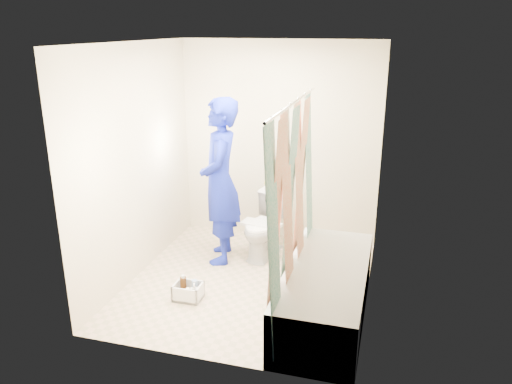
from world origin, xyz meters
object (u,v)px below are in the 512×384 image
(plumber, at_px, (220,182))
(cleaning_caddy, at_px, (189,292))
(toilet, at_px, (266,226))
(bathtub, at_px, (326,291))

(plumber, relative_size, cleaning_caddy, 6.80)
(toilet, xyz_separation_m, cleaning_caddy, (-0.47, -1.17, -0.29))
(toilet, xyz_separation_m, plumber, (-0.46, -0.22, 0.56))
(plumber, xyz_separation_m, cleaning_caddy, (-0.01, -0.94, -0.84))
(toilet, relative_size, plumber, 0.39)
(bathtub, height_order, toilet, toilet)
(plumber, bearing_deg, bathtub, 39.57)
(bathtub, relative_size, plumber, 0.95)
(plumber, distance_m, cleaning_caddy, 1.27)
(plumber, bearing_deg, cleaning_caddy, -16.38)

